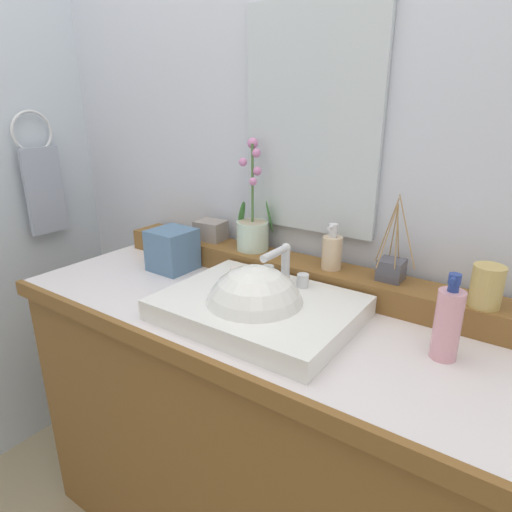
{
  "coord_description": "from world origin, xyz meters",
  "views": [
    {
      "loc": [
        0.62,
        -0.88,
        1.39
      ],
      "look_at": [
        0.02,
        -0.02,
        1.02
      ],
      "focal_mm": 30.54,
      "sensor_mm": 36.0,
      "label": 1
    }
  ],
  "objects": [
    {
      "name": "wall_back",
      "position": [
        0.0,
        0.39,
        1.32
      ],
      "size": [
        2.95,
        0.2,
        2.65
      ],
      "primitive_type": "cube",
      "color": "silver",
      "rests_on": "ground"
    },
    {
      "name": "vanity_cabinet",
      "position": [
        0.0,
        -0.0,
        0.44
      ],
      "size": [
        1.37,
        0.57,
        0.87
      ],
      "color": "brown",
      "rests_on": "ground"
    },
    {
      "name": "back_ledge",
      "position": [
        0.0,
        0.21,
        0.9
      ],
      "size": [
        1.29,
        0.13,
        0.07
      ],
      "primitive_type": "cube",
      "color": "brown",
      "rests_on": "vanity_cabinet"
    },
    {
      "name": "sink_basin",
      "position": [
        0.06,
        -0.06,
        0.89
      ],
      "size": [
        0.48,
        0.37,
        0.28
      ],
      "color": "white",
      "rests_on": "vanity_cabinet"
    },
    {
      "name": "soap_bar",
      "position": [
        -0.08,
        0.05,
        0.93
      ],
      "size": [
        0.07,
        0.04,
        0.02
      ],
      "primitive_type": "ellipsoid",
      "color": "silver",
      "rests_on": "sink_basin"
    },
    {
      "name": "potted_plant",
      "position": [
        -0.15,
        0.22,
        1.01
      ],
      "size": [
        0.12,
        0.11,
        0.35
      ],
      "color": "silver",
      "rests_on": "back_ledge"
    },
    {
      "name": "soap_dispenser",
      "position": [
        0.13,
        0.2,
        0.99
      ],
      "size": [
        0.06,
        0.06,
        0.13
      ],
      "color": "#D1B590",
      "rests_on": "back_ledge"
    },
    {
      "name": "tumbler_cup",
      "position": [
        0.53,
        0.18,
        0.99
      ],
      "size": [
        0.07,
        0.07,
        0.1
      ],
      "primitive_type": "cylinder",
      "color": "tan",
      "rests_on": "back_ledge"
    },
    {
      "name": "reed_diffuser",
      "position": [
        0.3,
        0.22,
        0.97
      ],
      "size": [
        0.11,
        0.1,
        0.23
      ],
      "color": "#4A4A54",
      "rests_on": "back_ledge"
    },
    {
      "name": "trinket_box",
      "position": [
        -0.33,
        0.22,
        0.97
      ],
      "size": [
        0.11,
        0.09,
        0.07
      ],
      "primitive_type": "cube",
      "rotation": [
        0.0,
        0.0,
        0.1
      ],
      "color": "gray",
      "rests_on": "back_ledge"
    },
    {
      "name": "lotion_bottle",
      "position": [
        0.49,
        0.02,
        0.95
      ],
      "size": [
        0.06,
        0.06,
        0.19
      ],
      "color": "pink",
      "rests_on": "vanity_cabinet"
    },
    {
      "name": "tissue_box",
      "position": [
        -0.37,
        0.07,
        0.94
      ],
      "size": [
        0.13,
        0.13,
        0.14
      ],
      "primitive_type": "cube",
      "rotation": [
        0.0,
        0.0,
        -0.02
      ],
      "color": "slate",
      "rests_on": "vanity_cabinet"
    },
    {
      "name": "mirror",
      "position": [
        0.01,
        0.28,
        1.34
      ],
      "size": [
        0.43,
        0.02,
        0.64
      ],
      "primitive_type": "cube",
      "color": "silver"
    },
    {
      "name": "towel_ring",
      "position": [
        -1.05,
        0.04,
        1.28
      ],
      "size": [
        0.01,
        0.16,
        0.16
      ],
      "primitive_type": "torus",
      "rotation": [
        0.0,
        1.57,
        0.0
      ],
      "color": "silver"
    },
    {
      "name": "hand_towel",
      "position": [
        -1.03,
        0.04,
        1.06
      ],
      "size": [
        0.02,
        0.15,
        0.33
      ],
      "primitive_type": "cube",
      "color": "#939DAF"
    }
  ]
}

